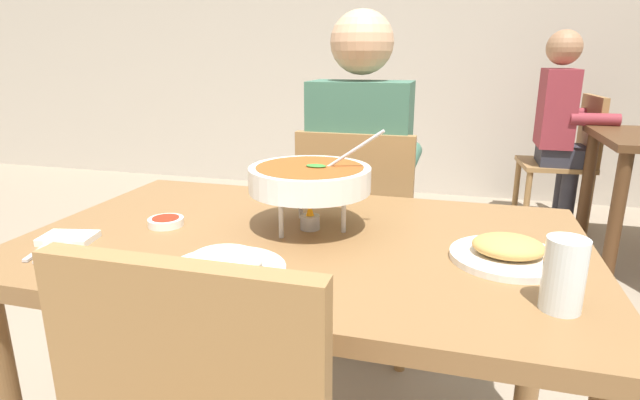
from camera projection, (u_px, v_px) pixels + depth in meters
name	position (u px, v px, depth m)	size (l,w,h in m)	color
cafe_rear_partition	(424.00, 10.00, 4.05)	(10.00, 0.10, 3.00)	#BCB2A3
dining_table_main	(304.00, 277.00, 1.26)	(1.33, 0.82, 0.74)	brown
chair_diner_main	(358.00, 231.00, 1.94)	(0.44, 0.44, 0.90)	olive
diner_main	(361.00, 169.00, 1.90)	(0.40, 0.45, 1.31)	#2D2D38
curry_bowl	(308.00, 179.00, 1.24)	(0.33, 0.30, 0.26)	silver
rice_plate	(226.00, 265.00, 1.01)	(0.24, 0.24, 0.06)	white
appetizer_plate	(508.00, 252.00, 1.08)	(0.24, 0.24, 0.06)	white
sauce_dish	(166.00, 221.00, 1.30)	(0.09, 0.09, 0.02)	white
napkin_folded	(68.00, 238.00, 1.19)	(0.12, 0.08, 0.02)	white
fork_utensil	(45.00, 246.00, 1.15)	(0.01, 0.17, 0.01)	silver
spoon_utensil	(64.00, 249.00, 1.14)	(0.01, 0.17, 0.01)	silver
drink_glass	(563.00, 278.00, 0.86)	(0.07, 0.07, 0.13)	silver
chair_bg_left	(570.00, 154.00, 3.42)	(0.48, 0.48, 0.90)	olive
patron_bg_left	(561.00, 119.00, 3.33)	(0.45, 0.40, 1.31)	#2D2D38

